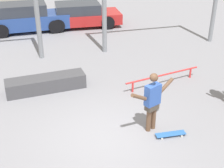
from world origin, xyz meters
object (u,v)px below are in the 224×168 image
grind_box (46,83)px  parked_car_red (80,15)px  skateboard (171,134)px  grind_rail (163,76)px  parked_car_blue (26,18)px  skateboarder (152,100)px

grind_box → parked_car_red: parked_car_red is taller
skateboard → grind_rail: (1.02, 2.90, 0.26)m
grind_rail → parked_car_red: (-1.59, 7.84, 0.31)m
skateboard → parked_car_blue: parked_car_blue is taller
parked_car_blue → skateboarder: bearing=-75.0°
skateboard → parked_car_red: bearing=96.1°
skateboarder → parked_car_blue: skateboarder is taller
parked_car_blue → grind_box: bearing=-88.2°
grind_box → parked_car_red: 7.59m
skateboard → parked_car_blue: size_ratio=0.19×
skateboarder → grind_rail: skateboarder is taller
skateboard → grind_box: bearing=133.4°
skateboarder → parked_car_red: size_ratio=0.39×
skateboarder → grind_rail: size_ratio=0.58×
skateboarder → parked_car_red: (-0.17, 10.30, -0.32)m
skateboarder → grind_box: (-2.63, 3.13, -0.71)m
skateboarder → grind_box: bearing=106.7°
parked_car_blue → parked_car_red: parked_car_blue is taller
grind_rail → skateboarder: bearing=-120.2°
skateboarder → parked_car_blue: size_ratio=0.40×
parked_car_blue → parked_car_red: (2.90, 0.10, -0.07)m
skateboard → parked_car_blue: bearing=111.1°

